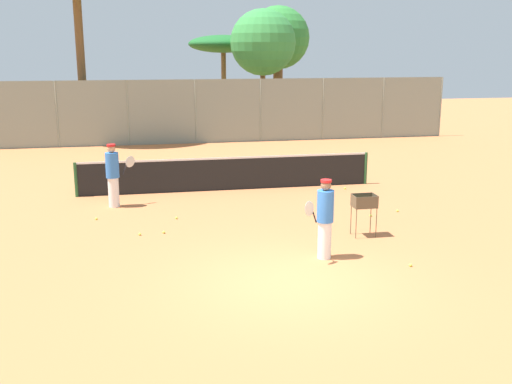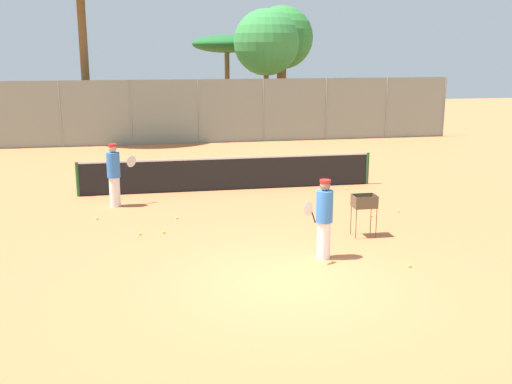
# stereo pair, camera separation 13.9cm
# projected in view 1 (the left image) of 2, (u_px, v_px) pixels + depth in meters

# --- Properties ---
(ground_plane) EXTENTS (80.00, 80.00, 0.00)m
(ground_plane) POSITION_uv_depth(u_px,v_px,m) (289.00, 282.00, 11.64)
(ground_plane) COLOR #C67242
(tennis_net) EXTENTS (9.47, 0.10, 1.07)m
(tennis_net) POSITION_uv_depth(u_px,v_px,m) (227.00, 173.00, 19.14)
(tennis_net) COLOR #26592D
(tennis_net) RESTS_ON ground_plane
(back_fence) EXTENTS (25.40, 0.08, 3.03)m
(back_fence) POSITION_uv_depth(u_px,v_px,m) (196.00, 112.00, 28.48)
(back_fence) COLOR gray
(back_fence) RESTS_ON ground_plane
(tree_1) EXTENTS (3.47, 3.47, 6.50)m
(tree_1) POSITION_uv_depth(u_px,v_px,m) (263.00, 43.00, 31.49)
(tree_1) COLOR brown
(tree_1) RESTS_ON ground_plane
(tree_2) EXTENTS (3.54, 3.54, 6.82)m
(tree_2) POSITION_uv_depth(u_px,v_px,m) (278.00, 39.00, 33.96)
(tree_2) COLOR brown
(tree_2) RESTS_ON ground_plane
(tree_3) EXTENTS (3.95, 3.95, 5.20)m
(tree_3) POSITION_uv_depth(u_px,v_px,m) (223.00, 45.00, 33.79)
(tree_3) COLOR brown
(tree_3) RESTS_ON ground_plane
(player_white_outfit) EXTENTS (0.80, 0.61, 1.74)m
(player_white_outfit) POSITION_uv_depth(u_px,v_px,m) (325.00, 218.00, 12.78)
(player_white_outfit) COLOR white
(player_white_outfit) RESTS_ON ground_plane
(player_red_cap) EXTENTS (0.88, 0.52, 1.82)m
(player_red_cap) POSITION_uv_depth(u_px,v_px,m) (113.00, 175.00, 17.02)
(player_red_cap) COLOR white
(player_red_cap) RESTS_ON ground_plane
(ball_cart) EXTENTS (0.56, 0.41, 1.02)m
(ball_cart) POSITION_uv_depth(u_px,v_px,m) (364.00, 205.00, 14.38)
(ball_cart) COLOR brown
(ball_cart) RESTS_ON ground_plane
(tennis_ball_0) EXTENTS (0.07, 0.07, 0.07)m
(tennis_ball_0) POSITION_uv_depth(u_px,v_px,m) (323.00, 224.00, 15.41)
(tennis_ball_0) COLOR #D1E54C
(tennis_ball_0) RESTS_ON ground_plane
(tennis_ball_1) EXTENTS (0.07, 0.07, 0.07)m
(tennis_ball_1) POSITION_uv_depth(u_px,v_px,m) (164.00, 232.00, 14.72)
(tennis_ball_1) COLOR #D1E54C
(tennis_ball_1) RESTS_ON ground_plane
(tennis_ball_2) EXTENTS (0.07, 0.07, 0.07)m
(tennis_ball_2) POSITION_uv_depth(u_px,v_px,m) (345.00, 188.00, 19.36)
(tennis_ball_2) COLOR #D1E54C
(tennis_ball_2) RESTS_ON ground_plane
(tennis_ball_3) EXTENTS (0.07, 0.07, 0.07)m
(tennis_ball_3) POSITION_uv_depth(u_px,v_px,m) (96.00, 219.00, 15.89)
(tennis_ball_3) COLOR #D1E54C
(tennis_ball_3) RESTS_ON ground_plane
(tennis_ball_4) EXTENTS (0.07, 0.07, 0.07)m
(tennis_ball_4) POSITION_uv_depth(u_px,v_px,m) (371.00, 215.00, 16.20)
(tennis_ball_4) COLOR #D1E54C
(tennis_ball_4) RESTS_ON ground_plane
(tennis_ball_5) EXTENTS (0.07, 0.07, 0.07)m
(tennis_ball_5) POSITION_uv_depth(u_px,v_px,m) (411.00, 265.00, 12.47)
(tennis_ball_5) COLOR #D1E54C
(tennis_ball_5) RESTS_ON ground_plane
(tennis_ball_6) EXTENTS (0.07, 0.07, 0.07)m
(tennis_ball_6) POSITION_uv_depth(u_px,v_px,m) (176.00, 218.00, 15.96)
(tennis_ball_6) COLOR #D1E54C
(tennis_ball_6) RESTS_ON ground_plane
(tennis_ball_7) EXTENTS (0.07, 0.07, 0.07)m
(tennis_ball_7) POSITION_uv_depth(u_px,v_px,m) (140.00, 234.00, 14.57)
(tennis_ball_7) COLOR #D1E54C
(tennis_ball_7) RESTS_ON ground_plane
(tennis_ball_8) EXTENTS (0.07, 0.07, 0.07)m
(tennis_ball_8) POSITION_uv_depth(u_px,v_px,m) (398.00, 211.00, 16.67)
(tennis_ball_8) COLOR #D1E54C
(tennis_ball_8) RESTS_ON ground_plane
(parked_car) EXTENTS (4.20, 1.70, 1.60)m
(parked_car) POSITION_uv_depth(u_px,v_px,m) (113.00, 126.00, 29.86)
(parked_car) COLOR #B2B7BC
(parked_car) RESTS_ON ground_plane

